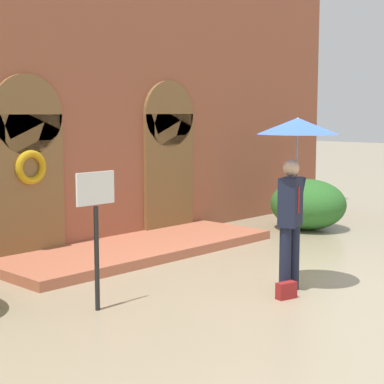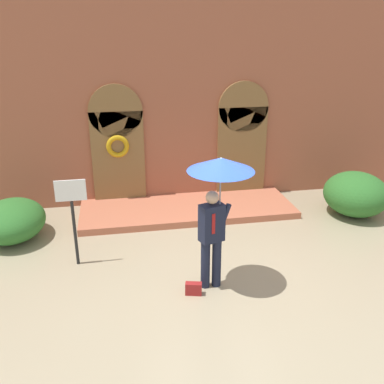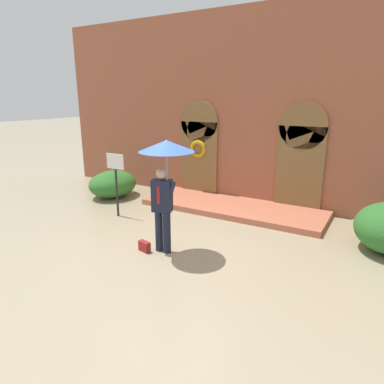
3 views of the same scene
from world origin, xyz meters
The scene contains 6 objects.
ground_plane centered at (0.00, 0.00, 0.00)m, with size 80.00×80.00×0.00m, color tan.
building_facade centered at (0.00, 4.15, 2.68)m, with size 14.00×2.30×5.60m.
person_with_umbrella centered at (-0.06, -0.21, 1.91)m, with size 1.10×1.10×2.36m.
handbag centered at (-0.51, -0.41, 0.11)m, with size 0.28×0.12×0.22m, color maroon.
sign_post centered at (-2.52, 1.00, 1.16)m, with size 0.56×0.06×1.72m.
shrub_left centered at (-3.94, 2.35, 0.42)m, with size 1.38×1.65×0.85m, color #2D6B28.
Camera 3 is at (3.73, -5.65, 3.18)m, focal length 32.00 mm.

